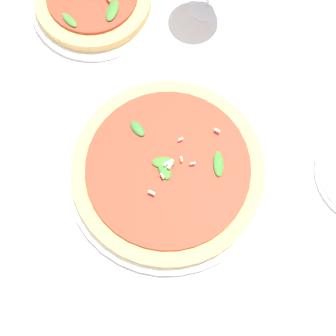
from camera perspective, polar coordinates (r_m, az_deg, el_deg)
name	(u,v)px	position (r m, az deg, el deg)	size (l,w,h in m)	color
ground_plane	(150,178)	(0.71, -2.23, -1.17)	(6.00, 6.00, 0.00)	silver
pizza_arugula_main	(168,171)	(0.69, 0.00, -0.32)	(0.31, 0.31, 0.05)	white
pizza_personal_side	(94,1)	(0.84, -9.05, 19.50)	(0.21, 0.21, 0.05)	white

